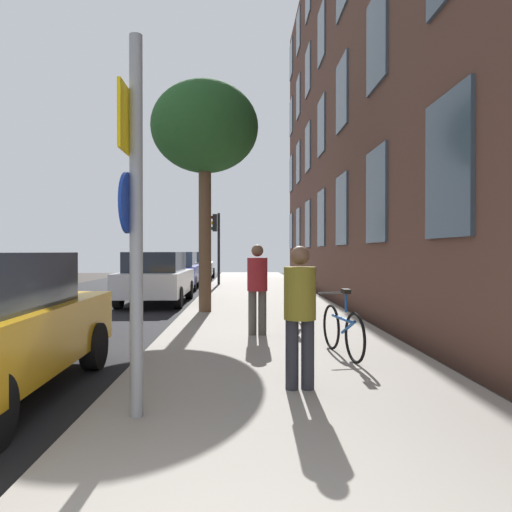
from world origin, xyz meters
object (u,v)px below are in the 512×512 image
Objects in this scene: sign_post at (134,207)px; pedestrian_0 at (300,307)px; car_3 at (197,265)px; pedestrian_1 at (257,283)px; bicycle_0 at (342,329)px; bicycle_2 at (302,297)px; car_2 at (178,270)px; traffic_light at (216,235)px; bicycle_4 at (291,282)px; tree_near at (205,129)px; car_1 at (157,277)px; bicycle_1 at (295,308)px; bicycle_3 at (301,288)px.

sign_post is 2.09m from pedestrian_0.
pedestrian_1 is at bearing -81.36° from car_3.
bicycle_0 is (2.46, 2.47, -1.54)m from sign_post.
sign_post reaches higher than bicycle_2.
traffic_light is at bearing 40.50° from car_2.
bicycle_4 is at bearing 87.87° from bicycle_0.
car_2 is at bearing 107.16° from bicycle_0.
tree_near reaches higher than pedestrian_0.
pedestrian_1 is at bearing -83.75° from traffic_light.
car_3 is at bearing 90.03° from car_1.
pedestrian_0 is (-1.24, -12.74, 0.55)m from bicycle_4.
pedestrian_0 is (-0.83, -1.65, 0.52)m from bicycle_0.
bicycle_1 is 0.40× the size of car_2.
pedestrian_1 is (-1.18, 1.78, 0.56)m from bicycle_0.
sign_post is at bearing -89.38° from traffic_light.
car_1 is 1.08× the size of car_3.
pedestrian_1 reaches higher than car_3.
sign_post is 13.94m from bicycle_4.
sign_post reaches higher than bicycle_0.
bicycle_3 is (0.46, 8.52, -0.04)m from bicycle_0.
pedestrian_0 is 0.96× the size of pedestrian_1.
tree_near reaches higher than car_2.
car_1 is (-2.95, 6.28, -0.22)m from pedestrian_1.
car_1 and car_3 have the same top height.
sign_post reaches higher than pedestrian_0.
bicycle_1 is 2.52m from bicycle_2.
pedestrian_1 is at bearing -70.39° from tree_near.
bicycle_4 is (-0.05, 2.56, 0.01)m from bicycle_3.
traffic_light reaches higher than bicycle_3.
car_1 is (-3.74, 5.36, 0.34)m from bicycle_1.
car_2 is at bearing 102.53° from pedestrian_0.
car_1 is (-1.73, 2.85, -3.90)m from tree_near.
bicycle_0 is at bearing -78.98° from car_3.
pedestrian_0 is at bearing -83.81° from traffic_light.
bicycle_0 is 8.54m from bicycle_3.
bicycle_4 is at bearing -53.15° from traffic_light.
bicycle_3 is 1.03× the size of pedestrian_0.
traffic_light is 2.63m from car_2.
bicycle_1 is 11.75m from car_2.
bicycle_4 is 0.36× the size of car_1.
bicycle_1 is (-0.40, 2.71, -0.00)m from bicycle_0.
car_2 is (-1.61, -1.37, -1.56)m from traffic_light.
tree_near is 1.39× the size of car_2.
bicycle_1 is 1.02× the size of bicycle_2.
car_2 is at bearing 109.20° from bicycle_1.
car_3 is at bearing 89.11° from car_2.
bicycle_3 is (2.87, 3.31, -4.28)m from tree_near.
traffic_light is 2.03× the size of bicycle_0.
car_1 is (-1.49, -7.10, -1.56)m from traffic_light.
bicycle_1 is 4.41m from pedestrian_0.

